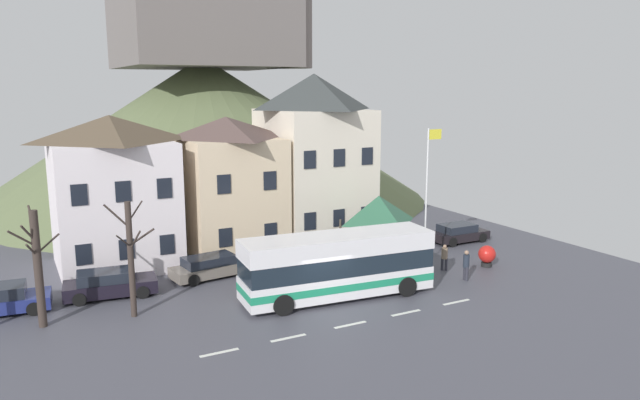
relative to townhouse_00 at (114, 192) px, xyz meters
name	(u,v)px	position (x,y,z in m)	size (l,w,h in m)	color
ground_plane	(329,311)	(7.46, -12.15, -4.40)	(40.00, 60.00, 0.07)	#4A4A54
townhouse_00	(114,192)	(0.00, 0.00, 0.00)	(6.50, 6.37, 8.74)	white
townhouse_01	(228,184)	(6.95, 0.30, -0.13)	(5.67, 6.98, 8.48)	beige
townhouse_02	(314,158)	(13.09, 0.25, 1.20)	(6.18, 6.86, 11.15)	beige
hilltop_castle	(205,121)	(11.33, 18.93, 2.77)	(40.85, 40.85, 20.30)	#5F6D47
transit_bus	(338,266)	(8.67, -10.80, -2.76)	(9.81, 3.30, 3.20)	white
bus_shelter	(379,209)	(13.91, -6.45, -1.19)	(3.60, 3.60, 4.00)	#473D33
parked_car_00	(109,284)	(-1.31, -5.37, -3.71)	(4.59, 2.32, 1.34)	black
parked_car_01	(458,233)	(21.22, -5.19, -3.76)	(3.89, 1.93, 1.23)	black
parked_car_02	(212,266)	(4.16, -4.78, -3.76)	(4.72, 2.28, 1.23)	slate
parked_car_03	(389,246)	(15.12, -5.86, -3.74)	(4.50, 1.99, 1.26)	#2D543A
pedestrian_00	(392,256)	(13.58, -8.42, -3.53)	(0.33, 0.30, 1.51)	black
pedestrian_01	(466,264)	(16.13, -11.69, -3.47)	(0.34, 0.37, 1.66)	#2D2D38
pedestrian_02	(444,256)	(16.24, -9.76, -3.53)	(0.36, 0.36, 1.51)	#2D2D38
public_bench	(361,247)	(13.77, -4.80, -3.90)	(1.44, 0.48, 0.87)	#473828
flagpole	(428,189)	(15.57, -8.88, 0.23)	(0.95, 0.10, 8.04)	silver
harbour_buoy	(487,255)	(18.89, -10.35, -3.67)	(1.01, 1.01, 1.26)	black
bare_tree_00	(38,267)	(-4.51, -7.95, -1.66)	(2.06, 1.85, 5.22)	#382D28
bare_tree_01	(131,257)	(-0.75, -8.61, -1.56)	(2.05, 1.49, 5.33)	#382D28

